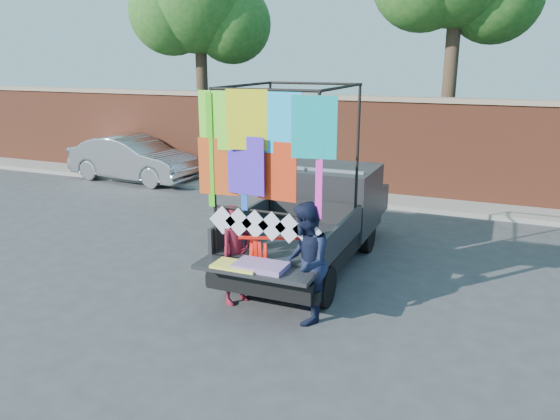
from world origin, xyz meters
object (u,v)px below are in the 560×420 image
at_px(pickup_truck, 320,214).
at_px(sedan, 134,159).
at_px(man, 305,263).
at_px(woman, 236,255).

relative_size(pickup_truck, sedan, 1.25).
bearing_deg(pickup_truck, man, -75.78).
bearing_deg(pickup_truck, woman, -102.19).
bearing_deg(woman, pickup_truck, 8.74).
distance_m(sedan, man, 10.19).
height_order(woman, man, man).
bearing_deg(sedan, woman, -129.11).
relative_size(pickup_truck, man, 2.97).
xyz_separation_m(woman, man, (1.15, -0.17, 0.10)).
height_order(sedan, woman, woman).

